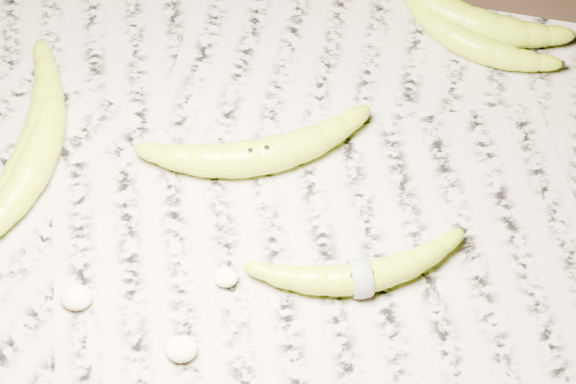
# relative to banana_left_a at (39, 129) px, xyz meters

# --- Properties ---
(ground) EXTENTS (3.00, 3.00, 0.00)m
(ground) POSITION_rel_banana_left_a_xyz_m (0.26, -0.09, -0.03)
(ground) COLOR black
(ground) RESTS_ON ground
(newspaper_patch) EXTENTS (0.90, 0.70, 0.01)m
(newspaper_patch) POSITION_rel_banana_left_a_xyz_m (0.22, -0.06, -0.02)
(newspaper_patch) COLOR #A19B8A
(newspaper_patch) RESTS_ON ground
(banana_left_a) EXTENTS (0.07, 0.21, 0.04)m
(banana_left_a) POSITION_rel_banana_left_a_xyz_m (0.00, 0.00, 0.00)
(banana_left_a) COLOR #B8D61A
(banana_left_a) RESTS_ON newspaper_patch
(banana_left_b) EXTENTS (0.08, 0.21, 0.04)m
(banana_left_b) POSITION_rel_banana_left_a_xyz_m (0.01, -0.03, 0.00)
(banana_left_b) COLOR #B8D61A
(banana_left_b) RESTS_ON newspaper_patch
(banana_center) EXTENTS (0.23, 0.13, 0.04)m
(banana_center) POSITION_rel_banana_left_a_xyz_m (0.24, -0.01, 0.00)
(banana_center) COLOR #B8D61A
(banana_center) RESTS_ON newspaper_patch
(banana_taped) EXTENTS (0.20, 0.10, 0.03)m
(banana_taped) POSITION_rel_banana_left_a_xyz_m (0.36, -0.14, -0.00)
(banana_taped) COLOR #B8D61A
(banana_taped) RESTS_ON newspaper_patch
(banana_upper_a) EXTENTS (0.18, 0.12, 0.03)m
(banana_upper_a) POSITION_rel_banana_left_a_xyz_m (0.47, 0.17, -0.00)
(banana_upper_a) COLOR #B8D61A
(banana_upper_a) RESTS_ON newspaper_patch
(banana_upper_b) EXTENTS (0.21, 0.13, 0.04)m
(banana_upper_b) POSITION_rel_banana_left_a_xyz_m (0.47, 0.20, 0.00)
(banana_upper_b) COLOR #B8D61A
(banana_upper_b) RESTS_ON newspaper_patch
(measuring_tape) EXTENTS (0.01, 0.04, 0.04)m
(measuring_tape) POSITION_rel_banana_left_a_xyz_m (0.36, -0.14, -0.00)
(measuring_tape) COLOR white
(measuring_tape) RESTS_ON newspaper_patch
(flesh_chunk_a) EXTENTS (0.03, 0.03, 0.02)m
(flesh_chunk_a) POSITION_rel_banana_left_a_xyz_m (0.08, -0.18, -0.01)
(flesh_chunk_a) COLOR #F5EDBE
(flesh_chunk_a) RESTS_ON newspaper_patch
(flesh_chunk_b) EXTENTS (0.03, 0.03, 0.02)m
(flesh_chunk_b) POSITION_rel_banana_left_a_xyz_m (0.19, -0.22, -0.01)
(flesh_chunk_b) COLOR #F5EDBE
(flesh_chunk_b) RESTS_ON newspaper_patch
(flesh_chunk_c) EXTENTS (0.03, 0.02, 0.01)m
(flesh_chunk_c) POSITION_rel_banana_left_a_xyz_m (0.22, -0.15, -0.01)
(flesh_chunk_c) COLOR #F5EDBE
(flesh_chunk_c) RESTS_ON newspaper_patch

